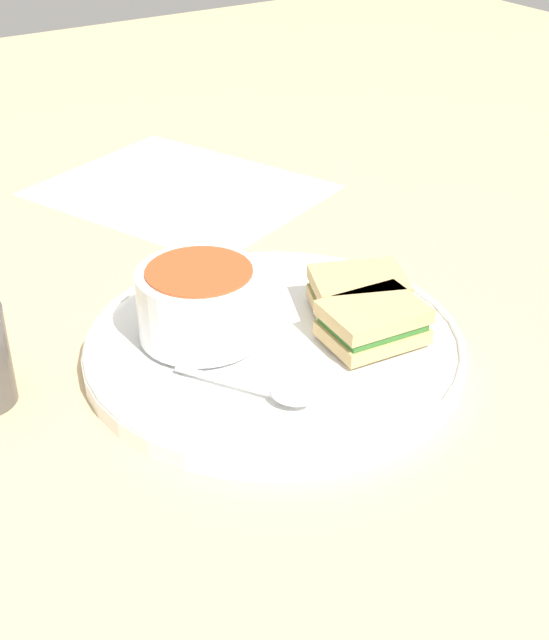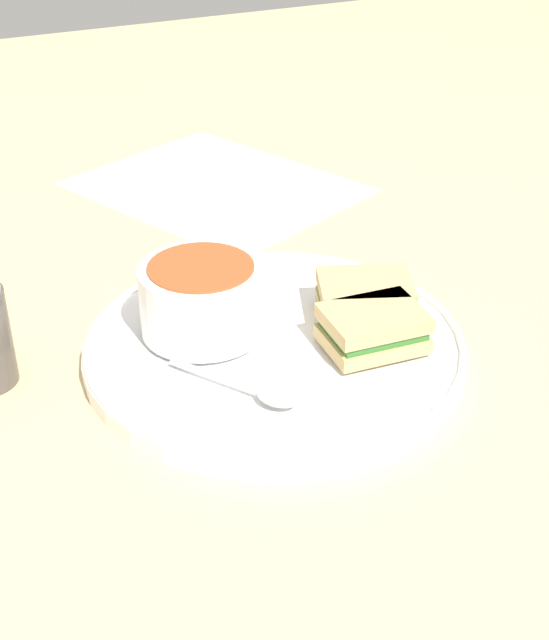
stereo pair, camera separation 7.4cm
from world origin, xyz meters
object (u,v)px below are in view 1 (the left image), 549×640
sandwich_half_near (373,322)px  sandwich_half_far (360,293)px  spoon (281,393)px  soup_bowl (200,302)px

sandwich_half_near → sandwich_half_far: 0.05m
sandwich_half_far → spoon: bearing=28.9°
sandwich_half_near → sandwich_half_far: same height
soup_bowl → spoon: (-0.01, 0.11, -0.03)m
soup_bowl → sandwich_half_far: soup_bowl is taller
soup_bowl → sandwich_half_near: (-0.12, 0.08, -0.01)m
spoon → sandwich_half_far: 0.15m
spoon → sandwich_half_far: bearing=86.5°
soup_bowl → sandwich_half_far: 0.14m
soup_bowl → sandwich_half_far: (-0.14, 0.04, -0.01)m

